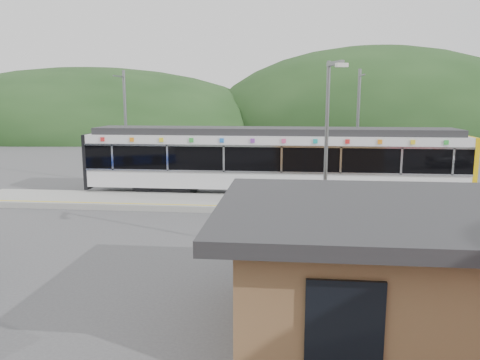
# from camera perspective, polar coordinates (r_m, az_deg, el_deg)

# --- Properties ---
(ground) EXTENTS (120.00, 120.00, 0.00)m
(ground) POSITION_cam_1_polar(r_m,az_deg,el_deg) (20.37, -2.68, -5.25)
(ground) COLOR #4C4C4F
(ground) RESTS_ON ground
(hills) EXTENTS (146.00, 149.00, 26.00)m
(hills) POSITION_cam_1_polar(r_m,az_deg,el_deg) (25.51, 13.03, -2.39)
(hills) COLOR #1E3D19
(hills) RESTS_ON ground
(platform) EXTENTS (26.00, 3.20, 0.30)m
(platform) POSITION_cam_1_polar(r_m,az_deg,el_deg) (23.51, -1.50, -2.80)
(platform) COLOR #9E9E99
(platform) RESTS_ON ground
(yellow_line) EXTENTS (26.00, 0.10, 0.01)m
(yellow_line) POSITION_cam_1_polar(r_m,az_deg,el_deg) (22.22, -1.92, -3.15)
(yellow_line) COLOR yellow
(yellow_line) RESTS_ON platform
(train) EXTENTS (20.44, 3.01, 3.74)m
(train) POSITION_cam_1_polar(r_m,az_deg,el_deg) (25.66, 4.05, 2.60)
(train) COLOR black
(train) RESTS_ON ground
(catenary_mast_west) EXTENTS (0.18, 1.80, 7.00)m
(catenary_mast_west) POSITION_cam_1_polar(r_m,az_deg,el_deg) (29.76, -13.78, 6.42)
(catenary_mast_west) COLOR slate
(catenary_mast_west) RESTS_ON ground
(catenary_mast_east) EXTENTS (0.18, 1.80, 7.00)m
(catenary_mast_east) POSITION_cam_1_polar(r_m,az_deg,el_deg) (28.34, 14.14, 6.24)
(catenary_mast_east) COLOR slate
(catenary_mast_east) RESTS_ON ground
(station_shelter) EXTENTS (9.20, 6.20, 3.00)m
(station_shelter) POSITION_cam_1_polar(r_m,az_deg,el_deg) (11.52, 21.20, -9.96)
(station_shelter) COLOR brown
(station_shelter) RESTS_ON ground
(lamp_post) EXTENTS (0.44, 1.17, 6.49)m
(lamp_post) POSITION_cam_1_polar(r_m,az_deg,el_deg) (15.23, 10.52, 4.22)
(lamp_post) COLOR slate
(lamp_post) RESTS_ON ground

